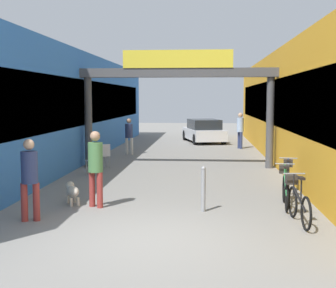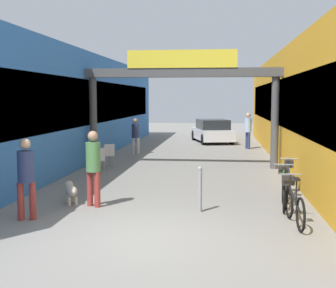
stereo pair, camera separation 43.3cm
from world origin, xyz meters
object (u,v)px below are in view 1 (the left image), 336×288
(pedestrian_elderly_walking, at_px, (240,128))
(bicycle_blue_third, at_px, (288,180))
(dog_on_leash, at_px, (72,191))
(bicycle_black_nearest, at_px, (298,201))
(bicycle_green_second, at_px, (285,188))
(pedestrian_carrying_crate, at_px, (129,134))
(cafe_chair_aluminium_nearer, at_px, (95,159))
(bollard_post_metal, at_px, (203,189))
(pedestrian_with_dog, at_px, (96,164))
(pedestrian_companion, at_px, (30,174))
(parked_car_white, at_px, (204,131))
(cafe_chair_aluminium_farther, at_px, (104,154))

(pedestrian_elderly_walking, relative_size, bicycle_blue_third, 1.08)
(dog_on_leash, relative_size, bicycle_black_nearest, 0.43)
(dog_on_leash, height_order, bicycle_green_second, bicycle_green_second)
(pedestrian_carrying_crate, distance_m, cafe_chair_aluminium_nearer, 5.73)
(bicycle_black_nearest, bearing_deg, pedestrian_elderly_walking, 90.53)
(pedestrian_elderly_walking, height_order, bollard_post_metal, pedestrian_elderly_walking)
(bicycle_blue_third, bearing_deg, pedestrian_elderly_walking, 91.90)
(dog_on_leash, xyz_separation_m, bicycle_black_nearest, (5.08, -1.26, 0.12))
(pedestrian_with_dog, height_order, pedestrian_companion, pedestrian_with_dog)
(bollard_post_metal, bearing_deg, bicycle_green_second, 20.35)
(pedestrian_with_dog, height_order, dog_on_leash, pedestrian_with_dog)
(bollard_post_metal, bearing_deg, pedestrian_with_dog, 174.73)
(dog_on_leash, xyz_separation_m, parked_car_white, (3.09, 16.24, 0.32))
(bollard_post_metal, xyz_separation_m, cafe_chair_aluminium_farther, (-3.61, 6.20, 0.02))
(bicycle_black_nearest, xyz_separation_m, parked_car_white, (-1.98, 17.50, 0.21))
(bicycle_blue_third, relative_size, parked_car_white, 0.39)
(pedestrian_carrying_crate, distance_m, bicycle_blue_third, 10.34)
(pedestrian_companion, xyz_separation_m, bicycle_green_second, (5.49, 1.82, -0.54))
(bollard_post_metal, bearing_deg, cafe_chair_aluminium_nearer, 126.96)
(pedestrian_with_dog, distance_m, bicycle_blue_third, 4.99)
(pedestrian_carrying_crate, bearing_deg, cafe_chair_aluminium_farther, -92.78)
(pedestrian_companion, relative_size, pedestrian_elderly_walking, 0.94)
(dog_on_leash, bearing_deg, bollard_post_metal, -9.11)
(cafe_chair_aluminium_nearer, distance_m, parked_car_white, 12.45)
(bicycle_black_nearest, height_order, parked_car_white, parked_car_white)
(pedestrian_with_dog, relative_size, cafe_chair_aluminium_farther, 2.00)
(bicycle_blue_third, height_order, bollard_post_metal, bollard_post_metal)
(pedestrian_elderly_walking, bearing_deg, bicycle_blue_third, -88.10)
(parked_car_white, bearing_deg, bollard_post_metal, -89.82)
(dog_on_leash, relative_size, bicycle_blue_third, 0.43)
(pedestrian_elderly_walking, height_order, bicycle_black_nearest, pedestrian_elderly_walking)
(cafe_chair_aluminium_nearer, height_order, cafe_chair_aluminium_farther, same)
(bicycle_blue_third, height_order, parked_car_white, parked_car_white)
(pedestrian_with_dog, xyz_separation_m, bollard_post_metal, (2.50, -0.23, -0.51))
(pedestrian_with_dog, bearing_deg, cafe_chair_aluminium_nearer, 103.74)
(pedestrian_elderly_walking, xyz_separation_m, cafe_chair_aluminium_nearer, (-5.42, -8.63, -0.51))
(pedestrian_with_dog, distance_m, bollard_post_metal, 2.56)
(bicycle_black_nearest, relative_size, cafe_chair_aluminium_farther, 1.90)
(pedestrian_elderly_walking, xyz_separation_m, dog_on_leash, (-4.95, -12.93, -0.73))
(pedestrian_with_dog, distance_m, pedestrian_elderly_walking, 13.89)
(bicycle_black_nearest, relative_size, parked_car_white, 0.39)
(parked_car_white, bearing_deg, pedestrian_companion, -101.13)
(bicycle_green_second, bearing_deg, bicycle_black_nearest, -89.79)
(cafe_chair_aluminium_nearer, bearing_deg, pedestrian_carrying_crate, 87.84)
(bicycle_black_nearest, relative_size, bicycle_blue_third, 1.01)
(cafe_chair_aluminium_farther, bearing_deg, pedestrian_carrying_crate, 87.22)
(pedestrian_elderly_walking, distance_m, dog_on_leash, 13.87)
(pedestrian_elderly_walking, bearing_deg, pedestrian_carrying_crate, -150.77)
(pedestrian_companion, relative_size, cafe_chair_aluminium_nearer, 1.92)
(dog_on_leash, height_order, bicycle_blue_third, bicycle_blue_third)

